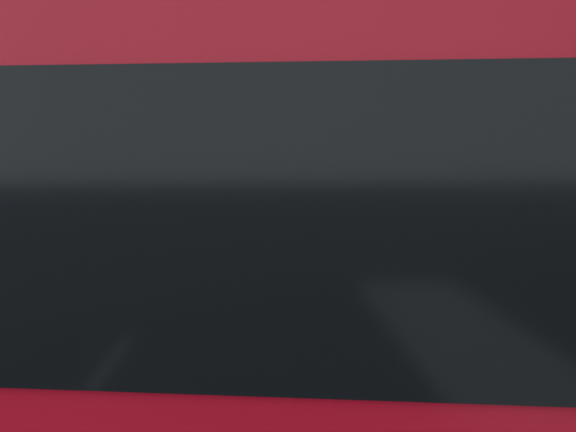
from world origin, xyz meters
The scene contains 12 objects.
sidewalk_right centered at (7.50, 25.00, 0.07)m, with size 3.00×80.00×0.15m, color slate.
sidewalk_left centered at (-8.00, 25.00, 0.07)m, with size 2.00×80.00×0.15m, color slate.
building_modern_block centered at (11.47, 21.00, 9.90)m, with size 5.03×22.00×20.00m.
building_victorian centered at (11.38, 44.00, 9.66)m, with size 6.50×24.00×21.00m.
building_left_mid centered at (-11.50, 30.00, 7.00)m, with size 5.00×24.00×14.00m, color black.
building_left_far centered at (-11.50, 52.00, 6.50)m, with size 5.00×20.00×13.00m, color slate.
street_lamp centered at (-8.22, 18.00, 4.18)m, with size 1.06×0.22×7.00m.
red_bus centered at (2.55, 3.14, 2.74)m, with size 4.37×12.43×4.93m.
grey_bus centered at (0.80, 43.90, 2.15)m, with size 3.73×12.61×4.02m.
car_a centered at (3.13, 20.00, 0.72)m, with size 1.70×4.22×1.44m, color black.
car_b centered at (1.84, 23.57, 0.70)m, with size 1.48×4.25×1.40m, color #94979D.
car_c centered at (4.35, 29.79, 0.65)m, with size 1.82×4.47×1.30m, color black.
Camera 1 is at (3.41, -4.44, 4.08)m, focal length 28.00 mm.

